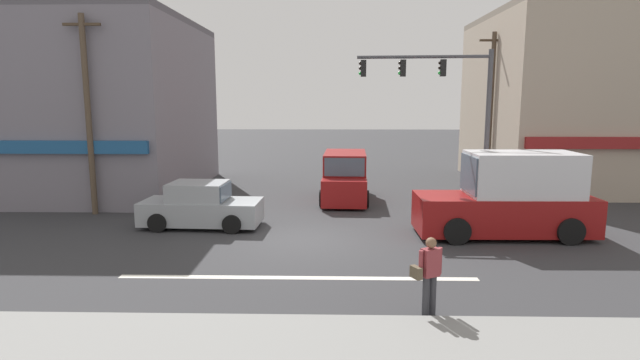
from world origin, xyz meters
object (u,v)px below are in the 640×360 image
object	(u,v)px
pedestrian_foreground_with_bag	(429,272)
utility_pole_far_right	(491,109)
utility_pole_near_left	(88,113)
van_crossing_rightbound	(345,178)
box_truck_crossing_leftbound	(510,198)
sedan_crossing_center	(201,207)
traffic_light_mast	(452,103)

from	to	relation	value
pedestrian_foreground_with_bag	utility_pole_far_right	bearing A→B (deg)	69.02
utility_pole_near_left	utility_pole_far_right	size ratio (longest dim) A/B	0.99
utility_pole_far_right	van_crossing_rightbound	world-z (taller)	utility_pole_far_right
pedestrian_foreground_with_bag	van_crossing_rightbound	bearing A→B (deg)	96.60
van_crossing_rightbound	pedestrian_foreground_with_bag	distance (m)	12.13
box_truck_crossing_leftbound	van_crossing_rightbound	bearing A→B (deg)	131.74
utility_pole_near_left	van_crossing_rightbound	size ratio (longest dim) A/B	1.62
pedestrian_foreground_with_bag	sedan_crossing_center	bearing A→B (deg)	132.26
utility_pole_near_left	traffic_light_mast	bearing A→B (deg)	-0.99
traffic_light_mast	sedan_crossing_center	bearing A→B (deg)	-169.68
utility_pole_near_left	sedan_crossing_center	bearing A→B (deg)	-21.80
utility_pole_far_right	pedestrian_foreground_with_bag	bearing A→B (deg)	-110.98
van_crossing_rightbound	box_truck_crossing_leftbound	xyz separation A→B (m)	(5.20, -5.83, 0.25)
utility_pole_far_right	sedan_crossing_center	xyz separation A→B (m)	(-12.39, -8.03, -3.26)
utility_pole_near_left	sedan_crossing_center	world-z (taller)	utility_pole_near_left
box_truck_crossing_leftbound	traffic_light_mast	bearing A→B (deg)	117.87
utility_pole_far_right	box_truck_crossing_leftbound	xyz separation A→B (m)	(-2.04, -9.01, -2.72)
sedan_crossing_center	pedestrian_foreground_with_bag	distance (m)	9.73
box_truck_crossing_leftbound	utility_pole_near_left	bearing A→B (deg)	169.27
sedan_crossing_center	box_truck_crossing_leftbound	bearing A→B (deg)	-5.39
utility_pole_far_right	utility_pole_near_left	bearing A→B (deg)	-160.14
sedan_crossing_center	van_crossing_rightbound	distance (m)	7.08
sedan_crossing_center	pedestrian_foreground_with_bag	size ratio (longest dim) A/B	2.50
utility_pole_far_right	traffic_light_mast	world-z (taller)	utility_pole_far_right
utility_pole_far_right	pedestrian_foreground_with_bag	xyz separation A→B (m)	(-5.84, -15.23, -3.02)
pedestrian_foreground_with_bag	box_truck_crossing_leftbound	bearing A→B (deg)	58.58
traffic_light_mast	sedan_crossing_center	distance (m)	9.80
sedan_crossing_center	box_truck_crossing_leftbound	xyz separation A→B (m)	(10.35, -0.98, 0.54)
utility_pole_near_left	traffic_light_mast	size ratio (longest dim) A/B	1.22
van_crossing_rightbound	box_truck_crossing_leftbound	size ratio (longest dim) A/B	0.83
utility_pole_far_right	pedestrian_foreground_with_bag	distance (m)	16.59
box_truck_crossing_leftbound	pedestrian_foreground_with_bag	xyz separation A→B (m)	(-3.80, -6.23, -0.30)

